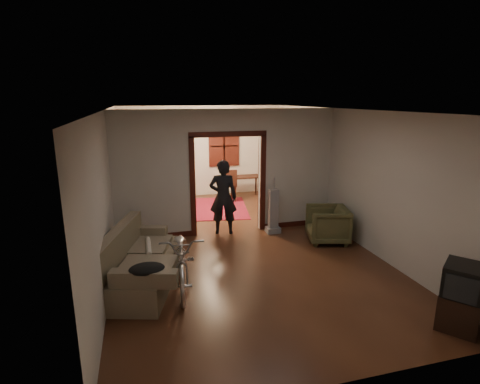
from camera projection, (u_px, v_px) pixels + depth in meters
name	position (u px, v px, depth m)	size (l,w,h in m)	color
floor	(236.00, 243.00, 8.04)	(5.00, 8.50, 0.01)	#371C11
ceiling	(236.00, 110.00, 7.35)	(5.00, 8.50, 0.01)	white
wall_back	(202.00, 151.00, 11.67)	(5.00, 0.02, 2.80)	beige
wall_left	(108.00, 186.00, 7.06)	(0.02, 8.50, 2.80)	beige
wall_right	(345.00, 173.00, 8.33)	(0.02, 8.50, 2.80)	beige
partition_wall	(228.00, 172.00, 8.40)	(5.00, 0.14, 2.80)	beige
door_casing	(228.00, 185.00, 8.47)	(1.74, 0.20, 2.32)	#37120C
far_window	(224.00, 146.00, 11.78)	(0.98, 0.06, 1.28)	black
chandelier	(212.00, 124.00, 9.80)	(0.24, 0.24, 0.24)	#FFE0A5
light_switch	(273.00, 177.00, 8.63)	(0.08, 0.01, 0.12)	silver
sofa	(143.00, 256.00, 6.17)	(0.95, 2.12, 0.98)	brown
rolled_paper	(148.00, 246.00, 6.47)	(0.09, 0.09, 0.74)	beige
jacket	(147.00, 269.00, 5.28)	(0.50, 0.38, 0.15)	black
bicycle	(182.00, 258.00, 6.09)	(0.66, 1.88, 0.99)	silver
armchair	(327.00, 224.00, 8.03)	(0.82, 0.84, 0.77)	#4D4D2B
tv_stand	(459.00, 311.00, 5.03)	(0.54, 0.49, 0.49)	black
crt_tv	(464.00, 281.00, 4.92)	(0.53, 0.47, 0.45)	black
vacuum	(273.00, 211.00, 8.53)	(0.32, 0.25, 1.03)	gray
person	(223.00, 197.00, 8.42)	(0.62, 0.41, 1.70)	black
oriental_rug	(216.00, 208.00, 10.54)	(1.69, 2.21, 0.02)	maroon
locker	(158.00, 173.00, 11.25)	(0.83, 0.46, 1.65)	#203622
globe	(156.00, 136.00, 10.97)	(0.30, 0.30, 0.30)	#1E5972
desk	(245.00, 187.00, 11.67)	(0.90, 0.50, 0.66)	black
desk_chair	(228.00, 185.00, 11.19)	(0.44, 0.44, 0.98)	black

